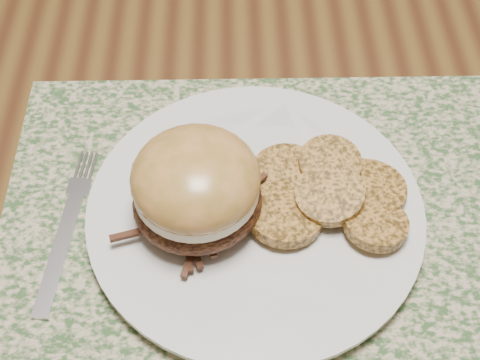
% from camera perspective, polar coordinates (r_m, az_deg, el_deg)
% --- Properties ---
extents(ground, '(3.50, 3.50, 0.00)m').
position_cam_1_polar(ground, '(1.38, 12.66, -11.72)').
color(ground, '#4F311B').
rests_on(ground, ground).
extents(placemat, '(0.45, 0.33, 0.00)m').
position_cam_1_polar(placemat, '(0.56, 2.56, -3.35)').
color(placemat, '#31512A').
rests_on(placemat, dining_table).
extents(dinner_plate, '(0.26, 0.26, 0.02)m').
position_cam_1_polar(dinner_plate, '(0.55, 1.30, -2.75)').
color(dinner_plate, silver).
rests_on(dinner_plate, placemat).
extents(pork_sandwich, '(0.13, 0.12, 0.08)m').
position_cam_1_polar(pork_sandwich, '(0.51, -3.75, -0.68)').
color(pork_sandwich, black).
rests_on(pork_sandwich, dinner_plate).
extents(roasted_potatoes, '(0.15, 0.13, 0.04)m').
position_cam_1_polar(roasted_potatoes, '(0.55, 7.39, -1.08)').
color(roasted_potatoes, '#B17934').
rests_on(roasted_potatoes, dinner_plate).
extents(fork, '(0.03, 0.16, 0.00)m').
position_cam_1_polar(fork, '(0.57, -14.53, -3.92)').
color(fork, silver).
rests_on(fork, placemat).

